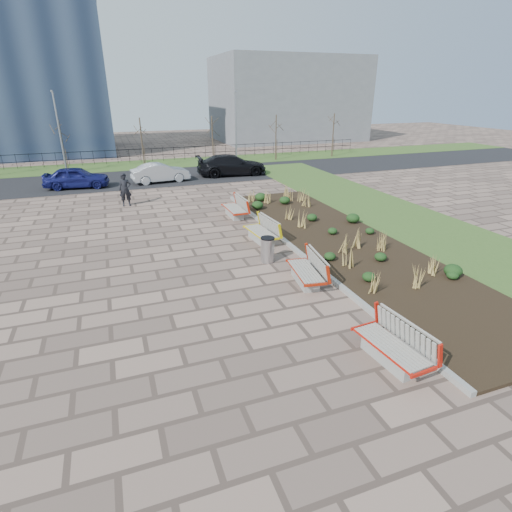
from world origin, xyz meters
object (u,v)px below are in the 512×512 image
object	(u,v)px
bench_c	(261,230)
litter_bin	(268,250)
car_blue	(76,177)
lamp_east	(236,128)
car_black	(232,165)
bench_a	(391,344)
bench_d	(234,207)
lamp_west	(60,134)
bench_b	(305,269)
pedestrian	(125,190)
car_silver	(160,173)

from	to	relation	value
bench_c	litter_bin	bearing A→B (deg)	-108.65
bench_c	car_blue	world-z (taller)	car_blue
bench_c	lamp_east	bearing A→B (deg)	70.88
litter_bin	car_black	world-z (taller)	car_black
bench_a	car_black	bearing A→B (deg)	77.51
bench_d	lamp_west	xyz separation A→B (m)	(-9.00, 15.58, 2.54)
lamp_east	bench_d	bearing A→B (deg)	-107.80
bench_b	litter_bin	world-z (taller)	bench_b
bench_a	lamp_east	xyz separation A→B (m)	(5.00, 28.34, 2.54)
litter_bin	car_blue	size ratio (longest dim) A/B	0.23
bench_c	lamp_west	xyz separation A→B (m)	(-9.00, 19.47, 2.54)
pedestrian	lamp_west	world-z (taller)	lamp_west
bench_d	lamp_west	world-z (taller)	lamp_west
bench_b	lamp_west	distance (m)	25.54
bench_b	car_black	distance (m)	18.97
bench_b	lamp_east	size ratio (longest dim) A/B	0.35
car_silver	bench_b	bearing A→B (deg)	-178.86
bench_b	bench_c	xyz separation A→B (m)	(0.00, 4.29, 0.00)
bench_b	car_blue	bearing A→B (deg)	121.66
car_blue	car_silver	distance (m)	5.51
bench_b	lamp_east	distance (m)	24.42
pedestrian	car_black	size ratio (longest dim) A/B	0.35
car_blue	car_black	bearing A→B (deg)	-79.95
car_blue	car_silver	world-z (taller)	car_blue
bench_b	lamp_west	xyz separation A→B (m)	(-9.00, 23.77, 2.54)
pedestrian	car_silver	distance (m)	6.31
bench_c	car_black	xyz separation A→B (m)	(3.04, 14.43, 0.29)
bench_c	car_blue	bearing A→B (deg)	115.27
bench_b	car_silver	bearing A→B (deg)	105.63
bench_a	bench_d	bearing A→B (deg)	84.95
litter_bin	bench_a	bearing A→B (deg)	-85.44
car_blue	lamp_east	world-z (taller)	lamp_east
litter_bin	pedestrian	distance (m)	11.17
bench_b	pedestrian	world-z (taller)	pedestrian
litter_bin	bench_c	bearing A→B (deg)	76.07
car_blue	bench_b	bearing A→B (deg)	-149.58
car_blue	lamp_west	world-z (taller)	lamp_west
bench_a	car_blue	size ratio (longest dim) A/B	0.51
bench_b	pedestrian	xyz separation A→B (m)	(-5.13, 12.31, 0.43)
bench_a	lamp_west	size ratio (longest dim) A/B	0.35
bench_a	litter_bin	xyz separation A→B (m)	(-0.54, 6.71, -0.02)
pedestrian	bench_a	bearing A→B (deg)	-70.44
car_silver	lamp_east	size ratio (longest dim) A/B	0.67
bench_b	bench_d	size ratio (longest dim) A/B	1.00
bench_a	bench_c	world-z (taller)	same
bench_a	pedestrian	size ratio (longest dim) A/B	1.13
lamp_east	pedestrian	bearing A→B (deg)	-131.47
lamp_west	car_black	bearing A→B (deg)	-22.72
bench_c	bench_d	size ratio (longest dim) A/B	1.00
car_silver	bench_d	bearing A→B (deg)	-172.62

